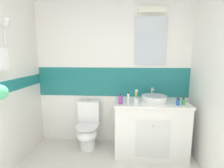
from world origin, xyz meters
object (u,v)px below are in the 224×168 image
object	(u,v)px
lotion_bottle_short	(178,102)
toothpaste_tube_upright	(128,98)
toothbrush_cup	(136,100)
sink_basin	(154,98)
perfume_flask_small	(183,101)
toilet	(88,127)
soap_dispenser	(121,100)

from	to	relation	value
lotion_bottle_short	toothpaste_tube_upright	size ratio (longest dim) A/B	0.61
toothpaste_tube_upright	toothbrush_cup	bearing A→B (deg)	-8.88
sink_basin	perfume_flask_small	bearing A→B (deg)	-22.02
sink_basin	perfume_flask_small	xyz separation A→B (m)	(0.39, -0.16, 0.00)
toilet	soap_dispenser	bearing A→B (deg)	-21.44
toilet	perfume_flask_small	size ratio (longest dim) A/B	7.48
toilet	perfume_flask_small	world-z (taller)	perfume_flask_small
soap_dispenser	lotion_bottle_short	distance (m)	0.82
sink_basin	soap_dispenser	size ratio (longest dim) A/B	2.71
sink_basin	toothbrush_cup	distance (m)	0.34
toothbrush_cup	lotion_bottle_short	size ratio (longest dim) A/B	2.07
lotion_bottle_short	soap_dispenser	bearing A→B (deg)	179.31
toothbrush_cup	lotion_bottle_short	world-z (taller)	toothbrush_cup
sink_basin	toilet	bearing A→B (deg)	177.45
soap_dispenser	perfume_flask_small	world-z (taller)	soap_dispenser
sink_basin	toothbrush_cup	bearing A→B (deg)	-147.09
lotion_bottle_short	perfume_flask_small	bearing A→B (deg)	14.45
toothpaste_tube_upright	perfume_flask_small	distance (m)	0.79
sink_basin	toilet	distance (m)	1.19
toothbrush_cup	perfume_flask_small	xyz separation A→B (m)	(0.68, 0.03, -0.01)
toothpaste_tube_upright	lotion_bottle_short	bearing A→B (deg)	-0.90
soap_dispenser	toothpaste_tube_upright	size ratio (longest dim) A/B	0.91
toothbrush_cup	lotion_bottle_short	bearing A→B (deg)	0.66
sink_basin	toothbrush_cup	size ratio (longest dim) A/B	1.94
toilet	soap_dispenser	size ratio (longest dim) A/B	5.03
toilet	toothpaste_tube_upright	world-z (taller)	toothpaste_tube_upright
toilet	lotion_bottle_short	size ratio (longest dim) A/B	7.50
toothpaste_tube_upright	perfume_flask_small	xyz separation A→B (m)	(0.79, 0.01, -0.03)
toothbrush_cup	toothpaste_tube_upright	world-z (taller)	toothbrush_cup
toilet	lotion_bottle_short	bearing A→B (deg)	-9.35
toothpaste_tube_upright	soap_dispenser	bearing A→B (deg)	-179.34
lotion_bottle_short	toothpaste_tube_upright	xyz separation A→B (m)	(-0.71, 0.01, 0.03)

